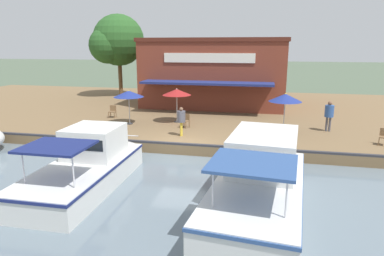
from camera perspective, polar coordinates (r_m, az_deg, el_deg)
name	(u,v)px	position (r m, az deg, el deg)	size (l,w,h in m)	color
ground_plane	(179,156)	(17.75, -2.19, -4.75)	(220.00, 220.00, 0.00)	#4C5B47
quay_deck	(212,111)	(28.14, 3.35, 2.77)	(22.00, 56.00, 0.60)	brown
quay_edge_fender	(179,144)	(17.65, -2.13, -2.65)	(0.20, 50.40, 0.10)	#2D2D33
waterfront_restaurant	(217,71)	(30.38, 4.13, 9.43)	(10.66, 11.66, 5.56)	brown
patio_umbrella_near_quay_edge	(129,94)	(22.26, -10.52, 5.61)	(1.92, 1.92, 2.23)	#B7B7B7
patio_umbrella_far_corner	(285,98)	(20.57, 15.29, 4.88)	(1.90, 1.90, 2.31)	#B7B7B7
patio_umbrella_by_entrance	(177,92)	(22.47, -2.56, 5.99)	(1.88, 1.88, 2.25)	#B7B7B7
cafe_chair_mid_patio	(113,111)	(24.88, -13.10, 2.82)	(0.49, 0.49, 0.85)	brown
cafe_chair_under_first_umbrella	(384,136)	(20.09, 29.37, -1.15)	(0.56, 0.56, 0.85)	brown
cafe_chair_beside_entrance	(185,120)	(21.25, -1.09, 1.36)	(0.56, 0.56, 0.85)	brown
person_near_entrance	(329,112)	(21.72, 21.90, 2.44)	(0.51, 0.51, 1.80)	#4C4C56
person_at_quay_edge	(181,118)	(19.17, -1.80, 1.67)	(0.46, 0.46, 1.64)	gold
motorboat_far_downstream	(92,163)	(14.87, -16.35, -5.67)	(7.69, 2.72, 2.23)	silver
motorboat_nearest_quay	(261,178)	(12.52, 11.50, -8.23)	(8.57, 3.55, 2.50)	silver
tree_downstream_bank	(116,42)	(35.19, -12.59, 13.89)	(5.23, 4.98, 7.97)	brown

